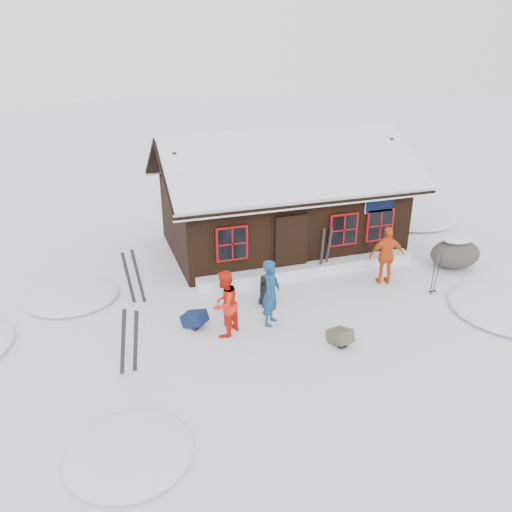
% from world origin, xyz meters
% --- Properties ---
extents(ground, '(120.00, 120.00, 0.00)m').
position_xyz_m(ground, '(0.00, 0.00, 0.00)').
color(ground, white).
rests_on(ground, ground).
extents(mountain_hut, '(8.90, 6.09, 4.42)m').
position_xyz_m(mountain_hut, '(1.50, 4.98, 1.58)').
color(mountain_hut, black).
rests_on(mountain_hut, ground).
extents(snow_drift, '(7.60, 0.60, 0.35)m').
position_xyz_m(snow_drift, '(1.50, 2.25, 0.17)').
color(snow_drift, white).
rests_on(snow_drift, ground).
extents(snow_mounds, '(20.60, 13.20, 0.48)m').
position_xyz_m(snow_mounds, '(1.65, 1.86, 0.00)').
color(snow_mounds, white).
rests_on(snow_mounds, ground).
extents(skier_teal, '(0.78, 0.81, 1.88)m').
position_xyz_m(skier_teal, '(-0.84, -0.35, 0.94)').
color(skier_teal, navy).
rests_on(skier_teal, ground).
extents(skier_orange_left, '(1.12, 1.10, 1.81)m').
position_xyz_m(skier_orange_left, '(-2.17, -0.49, 0.91)').
color(skier_orange_left, red).
rests_on(skier_orange_left, ground).
extents(skier_orange_right, '(1.20, 0.72, 1.91)m').
position_xyz_m(skier_orange_right, '(3.49, 0.82, 0.95)').
color(skier_orange_right, '#E04F16').
rests_on(skier_orange_right, ground).
extents(skier_crouched, '(0.53, 0.49, 0.91)m').
position_xyz_m(skier_crouched, '(-0.63, 0.78, 0.45)').
color(skier_crouched, black).
rests_on(skier_crouched, ground).
extents(boulder, '(1.76, 1.32, 1.03)m').
position_xyz_m(boulder, '(6.45, 1.14, 0.52)').
color(boulder, '#554E44').
rests_on(boulder, ground).
extents(ski_pair_left, '(0.58, 0.22, 1.71)m').
position_xyz_m(ski_pair_left, '(-4.68, -1.38, 0.81)').
color(ski_pair_left, black).
rests_on(ski_pair_left, ground).
extents(ski_pair_mid, '(0.60, 0.17, 1.74)m').
position_xyz_m(ski_pair_mid, '(-4.21, 2.05, 0.82)').
color(ski_pair_mid, black).
rests_on(ski_pair_mid, ground).
extents(ski_pair_right, '(0.49, 0.19, 1.62)m').
position_xyz_m(ski_pair_right, '(2.04, 2.20, 0.76)').
color(ski_pair_right, black).
rests_on(ski_pair_right, ground).
extents(ski_poles, '(0.24, 0.12, 1.37)m').
position_xyz_m(ski_poles, '(4.50, -0.32, 0.65)').
color(ski_poles, black).
rests_on(ski_poles, ground).
extents(backpack_blue, '(0.76, 0.76, 0.33)m').
position_xyz_m(backpack_blue, '(-2.85, 0.15, 0.17)').
color(backpack_blue, '#101B44').
rests_on(backpack_blue, ground).
extents(backpack_olive, '(0.55, 0.67, 0.33)m').
position_xyz_m(backpack_olive, '(0.47, -1.91, 0.16)').
color(backpack_olive, '#4C4B36').
rests_on(backpack_olive, ground).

